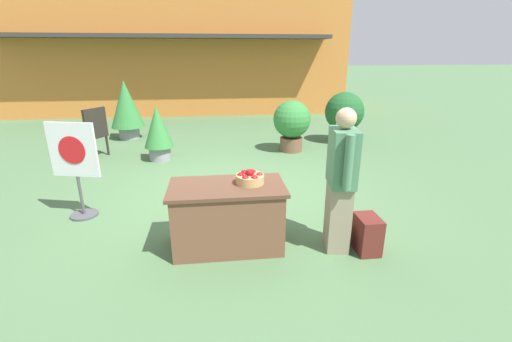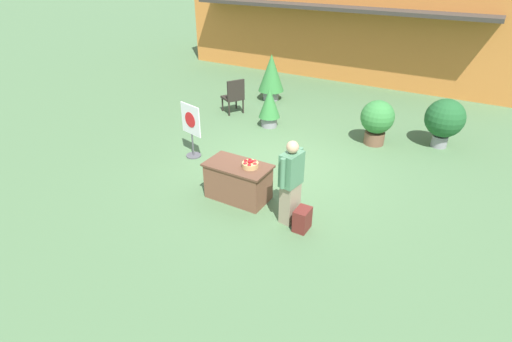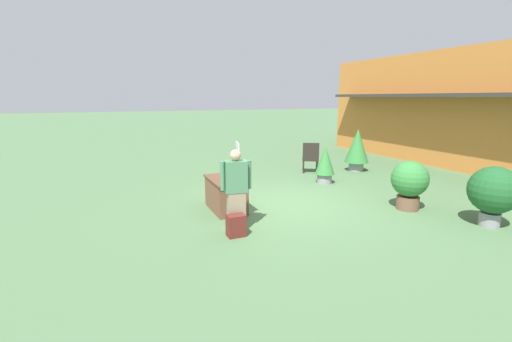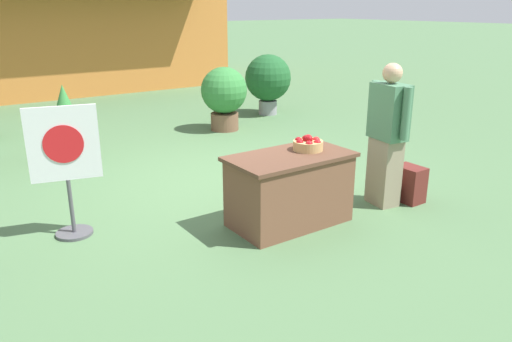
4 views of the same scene
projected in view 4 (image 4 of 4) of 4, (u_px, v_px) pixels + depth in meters
ground_plane at (228, 182)px, 6.48m from camera, size 120.00×120.00×0.00m
display_table at (289, 189)px, 5.14m from camera, size 1.28×0.71×0.75m
apple_basket at (308, 144)px, 5.17m from camera, size 0.31×0.31×0.16m
person_visitor at (387, 135)px, 5.52m from camera, size 0.32×0.60×1.60m
backpack at (409, 184)px, 5.79m from camera, size 0.24×0.34×0.42m
poster_board at (66, 165)px, 4.77m from camera, size 0.64×0.36×1.30m
potted_plant_far_right at (66, 120)px, 7.17m from camera, size 0.59×0.59×1.12m
potted_plant_near_right at (268, 79)px, 10.28m from camera, size 0.95×0.95×1.24m
potted_plant_far_left at (224, 94)px, 8.99m from camera, size 0.83×0.83×1.14m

